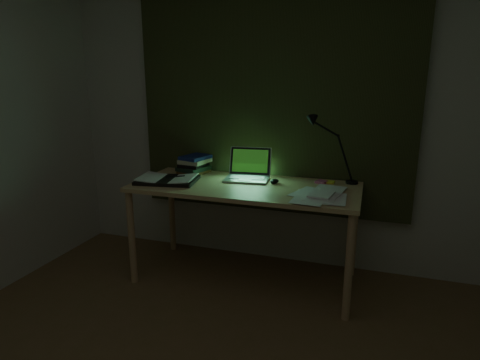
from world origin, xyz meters
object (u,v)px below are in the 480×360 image
object	(u,v)px
loose_papers	(314,194)
desk_lamp	(354,151)
book_stack	(194,164)
open_textbook	(168,179)
laptop	(247,165)
desk	(245,233)

from	to	relation	value
loose_papers	desk_lamp	xyz separation A→B (m)	(0.22, 0.40, 0.23)
book_stack	open_textbook	bearing A→B (deg)	-104.19
laptop	book_stack	distance (m)	0.49
laptop	loose_papers	world-z (taller)	laptop
desk	open_textbook	bearing A→B (deg)	-171.12
open_textbook	laptop	bearing A→B (deg)	13.20
laptop	desk_lamp	size ratio (longest dim) A/B	0.77
laptop	book_stack	size ratio (longest dim) A/B	1.60
open_textbook	book_stack	size ratio (longest dim) A/B	1.88
open_textbook	loose_papers	size ratio (longest dim) A/B	1.27
laptop	loose_papers	size ratio (longest dim) A/B	1.08
loose_papers	desk_lamp	distance (m)	0.51
desk	desk_lamp	size ratio (longest dim) A/B	3.40
laptop	book_stack	bearing A→B (deg)	163.46
book_stack	loose_papers	distance (m)	1.08
desk	desk_lamp	distance (m)	1.01
loose_papers	laptop	bearing A→B (deg)	155.90
desk	loose_papers	world-z (taller)	loose_papers
open_textbook	book_stack	world-z (taller)	book_stack
open_textbook	desk_lamp	size ratio (longest dim) A/B	0.90
book_stack	loose_papers	xyz separation A→B (m)	(1.03, -0.33, -0.07)
laptop	desk_lamp	xyz separation A→B (m)	(0.77, 0.15, 0.12)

